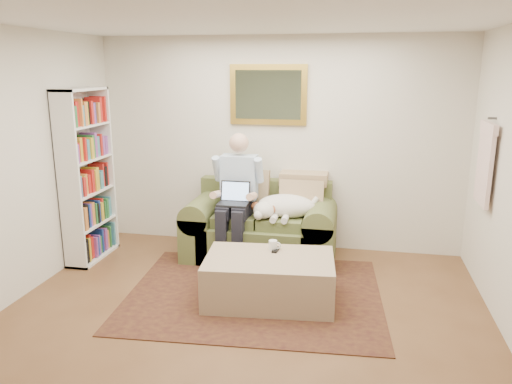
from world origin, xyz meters
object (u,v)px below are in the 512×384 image
(sofa, at_px, (261,232))
(ottoman, at_px, (269,279))
(coffee_mug, at_px, (273,245))
(laptop, at_px, (234,198))
(seated_man, at_px, (236,199))
(bookshelf, at_px, (87,176))
(sleeping_dog, at_px, (286,206))

(sofa, height_order, ottoman, sofa)
(coffee_mug, bearing_deg, laptop, 129.17)
(seated_man, distance_m, ottoman, 1.24)
(coffee_mug, height_order, bookshelf, bookshelf)
(sofa, relative_size, bookshelf, 0.88)
(sleeping_dog, bearing_deg, coffee_mug, -90.86)
(sofa, xyz_separation_m, sleeping_dog, (0.32, -0.09, 0.37))
(laptop, relative_size, coffee_mug, 3.42)
(seated_man, distance_m, sleeping_dog, 0.59)
(sleeping_dog, bearing_deg, seated_man, -172.87)
(sofa, relative_size, coffee_mug, 17.64)
(bookshelf, bearing_deg, seated_man, 8.59)
(coffee_mug, distance_m, bookshelf, 2.39)
(laptop, distance_m, ottoman, 1.21)
(seated_man, relative_size, bookshelf, 0.74)
(laptop, xyz_separation_m, coffee_mug, (0.57, -0.70, -0.28))
(seated_man, height_order, ottoman, seated_man)
(ottoman, relative_size, coffee_mug, 12.30)
(laptop, bearing_deg, ottoman, -57.87)
(sofa, xyz_separation_m, bookshelf, (-1.98, -0.42, 0.70))
(sofa, distance_m, coffee_mug, 1.00)
(laptop, bearing_deg, bookshelf, -173.66)
(sofa, xyz_separation_m, laptop, (-0.26, -0.23, 0.47))
(seated_man, xyz_separation_m, laptop, (-0.00, -0.07, 0.04))
(seated_man, bearing_deg, coffee_mug, -53.43)
(seated_man, relative_size, sleeping_dog, 2.04)
(sofa, bearing_deg, sleeping_dog, -15.74)
(ottoman, distance_m, bookshelf, 2.51)
(sofa, bearing_deg, coffee_mug, -71.87)
(sleeping_dog, xyz_separation_m, bookshelf, (-2.29, -0.33, 0.33))
(sleeping_dog, relative_size, bookshelf, 0.36)
(coffee_mug, bearing_deg, sleeping_dog, 89.14)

